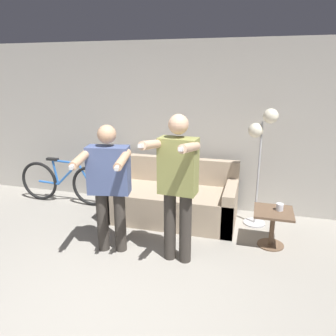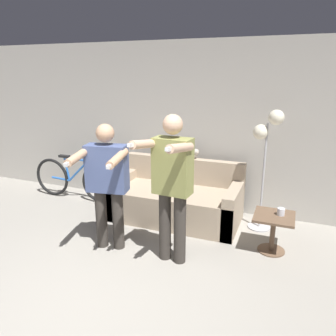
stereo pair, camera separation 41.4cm
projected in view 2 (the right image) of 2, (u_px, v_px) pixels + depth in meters
name	position (u px, v px, depth m)	size (l,w,h in m)	color
ground_plane	(60.00, 325.00, 2.87)	(16.00, 16.00, 0.00)	gray
wall_back	(178.00, 126.00, 5.20)	(10.00, 0.05, 2.60)	#B7B2A8
couch	(176.00, 200.00, 4.90)	(1.90, 0.91, 0.86)	tan
person_left	(107.00, 179.00, 3.89)	(0.63, 0.75, 1.56)	#38332D
person_right	(172.00, 180.00, 3.58)	(0.52, 0.70, 1.71)	#38332D
cat	(186.00, 154.00, 5.01)	(0.50, 0.12, 0.16)	#B7AD9E
floor_lamp	(267.00, 140.00, 4.31)	(0.38, 0.32, 1.67)	#B2B2B7
side_table	(273.00, 225.00, 3.96)	(0.47, 0.47, 0.48)	brown
cup	(281.00, 212.00, 3.92)	(0.09, 0.09, 0.09)	silver
bicycle	(75.00, 179.00, 5.64)	(1.66, 0.07, 0.77)	black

